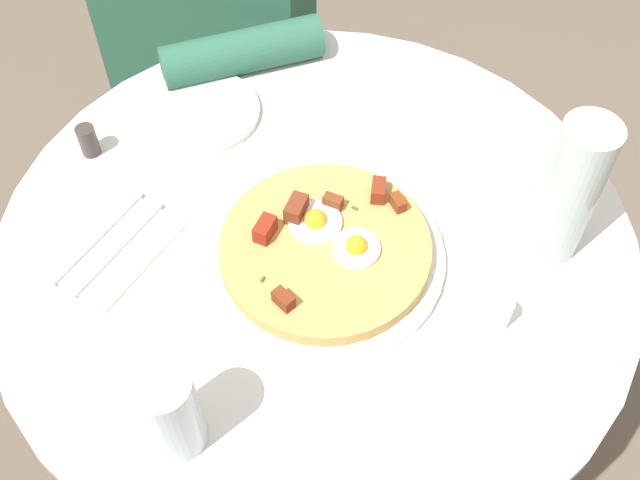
% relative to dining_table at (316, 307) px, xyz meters
% --- Properties ---
extents(ground_plane, '(6.00, 6.00, 0.00)m').
position_rel_dining_table_xyz_m(ground_plane, '(0.00, 0.00, -0.57)').
color(ground_plane, '#6B5B4C').
extents(dining_table, '(0.88, 0.88, 0.75)m').
position_rel_dining_table_xyz_m(dining_table, '(0.00, 0.00, 0.00)').
color(dining_table, silver).
rests_on(dining_table, ground_plane).
extents(person_seated, '(0.46, 0.48, 1.14)m').
position_rel_dining_table_xyz_m(person_seated, '(0.32, -0.56, -0.06)').
color(person_seated, '#2D2D33').
rests_on(person_seated, ground_plane).
extents(pizza_plate, '(0.32, 0.32, 0.01)m').
position_rel_dining_table_xyz_m(pizza_plate, '(-0.02, 0.03, 0.18)').
color(pizza_plate, white).
rests_on(pizza_plate, dining_table).
extents(breakfast_pizza, '(0.28, 0.28, 0.05)m').
position_rel_dining_table_xyz_m(breakfast_pizza, '(-0.02, 0.03, 0.20)').
color(breakfast_pizza, tan).
rests_on(breakfast_pizza, pizza_plate).
extents(bread_plate, '(0.18, 0.18, 0.01)m').
position_rel_dining_table_xyz_m(bread_plate, '(0.22, -0.20, 0.18)').
color(bread_plate, silver).
rests_on(bread_plate, dining_table).
extents(napkin, '(0.19, 0.21, 0.00)m').
position_rel_dining_table_xyz_m(napkin, '(0.28, 0.07, 0.18)').
color(napkin, white).
rests_on(napkin, dining_table).
extents(fork, '(0.08, 0.17, 0.00)m').
position_rel_dining_table_xyz_m(fork, '(0.29, 0.06, 0.19)').
color(fork, silver).
rests_on(fork, napkin).
extents(knife, '(0.08, 0.17, 0.00)m').
position_rel_dining_table_xyz_m(knife, '(0.26, 0.07, 0.19)').
color(knife, silver).
rests_on(knife, napkin).
extents(water_glass, '(0.07, 0.07, 0.14)m').
position_rel_dining_table_xyz_m(water_glass, '(0.10, 0.31, 0.25)').
color(water_glass, silver).
rests_on(water_glass, dining_table).
extents(water_bottle, '(0.07, 0.07, 0.22)m').
position_rel_dining_table_xyz_m(water_bottle, '(-0.31, -0.05, 0.29)').
color(water_bottle, silver).
rests_on(water_bottle, dining_table).
extents(salt_shaker, '(0.03, 0.03, 0.05)m').
position_rel_dining_table_xyz_m(salt_shaker, '(-0.25, 0.08, 0.20)').
color(salt_shaker, white).
rests_on(salt_shaker, dining_table).
extents(pepper_shaker, '(0.03, 0.03, 0.05)m').
position_rel_dining_table_xyz_m(pepper_shaker, '(0.36, -0.09, 0.20)').
color(pepper_shaker, '#3F3833').
rests_on(pepper_shaker, dining_table).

